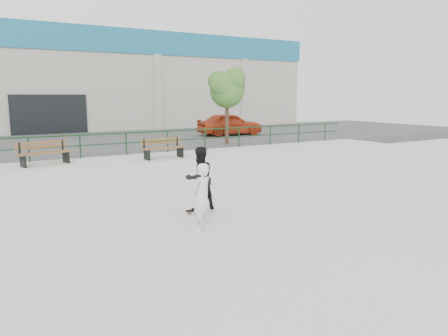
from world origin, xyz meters
TOP-DOWN VIEW (x-y plane):
  - ground at (0.00, 0.00)m, footprint 120.00×120.00m
  - ledge at (0.00, 9.50)m, footprint 30.00×3.00m
  - parking_strip at (0.00, 18.00)m, footprint 60.00×14.00m
  - railing at (-0.00, 10.80)m, footprint 28.00×0.06m
  - commercial_building at (-0.00, 31.99)m, footprint 44.20×16.33m
  - bench_left at (-2.59, 9.81)m, footprint 2.05×0.97m
  - bench_right at (2.04, 9.08)m, footprint 1.91×0.66m
  - tree at (7.30, 12.46)m, footprint 2.32×2.06m
  - red_car at (10.15, 16.83)m, footprint 4.53×2.21m
  - skateboard at (0.15, 2.18)m, footprint 0.79×0.24m
  - standing_skater at (0.15, 2.18)m, footprint 0.86×0.68m
  - seated_skater at (-0.58, 0.69)m, footprint 0.70×0.59m

SIDE VIEW (x-z plane):
  - ground at x=0.00m, z-range 0.00..0.00m
  - skateboard at x=0.15m, z-range 0.03..0.12m
  - ledge at x=0.00m, z-range 0.00..0.50m
  - parking_strip at x=0.00m, z-range 0.00..0.50m
  - seated_skater at x=-0.58m, z-range 0.00..1.62m
  - bench_right at x=2.04m, z-range 0.50..1.36m
  - bench_left at x=-2.59m, z-range 0.50..1.41m
  - standing_skater at x=0.15m, z-range 0.09..1.81m
  - railing at x=0.00m, z-range 0.73..1.76m
  - red_car at x=10.15m, z-range 0.50..1.99m
  - tree at x=7.30m, z-range 1.53..5.65m
  - commercial_building at x=0.00m, z-range 0.58..8.58m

